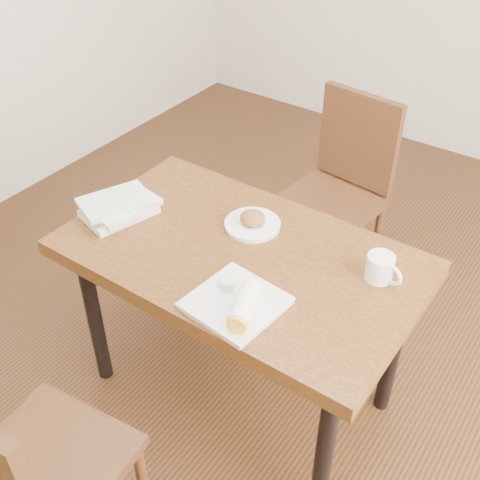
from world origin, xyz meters
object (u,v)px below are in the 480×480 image
Objects in this scene: table at (240,270)px; coffee_mug at (381,267)px; plate_scone at (253,222)px; book_stack at (119,207)px; plate_burrito at (238,303)px; chair_near at (22,473)px; chair_far at (341,182)px.

coffee_mug reaches higher than table.
coffee_mug is (0.46, 0.15, 0.14)m from table.
plate_scone is 0.50m from book_stack.
coffee_mug is 0.44× the size of book_stack.
coffee_mug is at bearing 17.84° from table.
plate_burrito reaches higher than plate_scone.
coffee_mug reaches higher than plate_burrito.
plate_scone is at bearing 26.30° from book_stack.
coffee_mug is (0.53, 1.08, 0.25)m from chair_near.
plate_burrito is 0.97× the size of book_stack.
chair_far is at bearing 89.28° from chair_near.
plate_burrito is at bearing -56.07° from table.
chair_near is 1.00× the size of chair_far.
plate_burrito is at bearing -79.41° from chair_far.
chair_near reaches higher than table.
table is 9.31× the size of coffee_mug.
plate_scone is at bearing 88.39° from chair_near.
chair_near is at bearing -90.72° from chair_far.
plate_burrito is (-0.30, -0.39, -0.02)m from coffee_mug.
chair_far is at bearing 93.32° from table.
plate_scone is (0.03, 1.08, 0.22)m from chair_near.
chair_near is at bearing -116.25° from coffee_mug.
plate_burrito is at bearing -13.69° from book_stack.
table is 0.52m from book_stack.
chair_near is at bearing -108.86° from plate_burrito.
chair_near is 1.10m from plate_scone.
table is 6.04× the size of plate_scone.
plate_scone is at bearing -89.45° from chair_far.
chair_near is at bearing -63.72° from book_stack.
coffee_mug reaches higher than plate_scone.
chair_near is (-0.08, -0.93, -0.11)m from table.
coffee_mug is 0.49m from plate_burrito.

